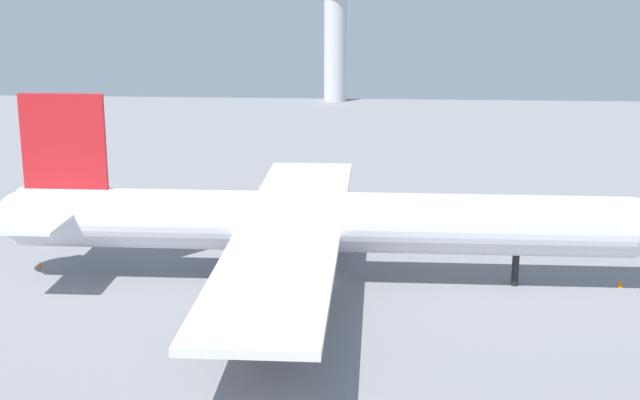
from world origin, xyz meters
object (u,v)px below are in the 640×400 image
safety_cone_tail (40,264)px  control_tower (335,18)px  cargo_airplane (316,223)px  safety_cone_nose (620,283)px  catering_truck (599,232)px

safety_cone_tail → control_tower: size_ratio=0.02×
cargo_airplane → safety_cone_nose: cargo_airplane is taller
cargo_airplane → safety_cone_nose: 30.53m
control_tower → catering_truck: bearing=-72.1°
safety_cone_nose → control_tower: control_tower is taller
catering_truck → control_tower: bearing=107.9°
safety_cone_tail → cargo_airplane: bearing=-4.3°
safety_cone_nose → control_tower: (-34.66, 127.43, 18.99)m
safety_cone_tail → control_tower: bearing=78.9°
safety_cone_tail → control_tower: 129.12m
control_tower → cargo_airplane: bearing=-87.9°
cargo_airplane → catering_truck: bearing=26.3°
safety_cone_nose → control_tower: bearing=105.2°
catering_truck → safety_cone_tail: catering_truck is taller
safety_cone_tail → catering_truck: bearing=12.4°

